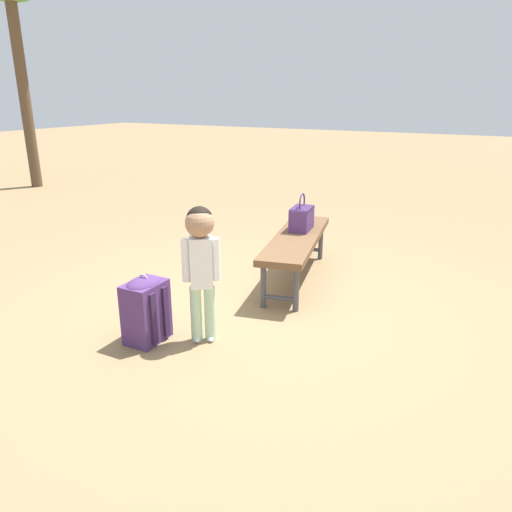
# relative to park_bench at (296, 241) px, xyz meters

# --- Properties ---
(ground_plane) EXTENTS (40.00, 40.00, 0.00)m
(ground_plane) POSITION_rel_park_bench_xyz_m (0.78, -0.02, -0.39)
(ground_plane) COLOR #8C704C
(ground_plane) RESTS_ON ground
(park_bench) EXTENTS (1.65, 0.75, 0.45)m
(park_bench) POSITION_rel_park_bench_xyz_m (0.00, 0.00, 0.00)
(park_bench) COLOR brown
(park_bench) RESTS_ON ground
(handbag) EXTENTS (0.34, 0.23, 0.37)m
(handbag) POSITION_rel_park_bench_xyz_m (-0.21, -0.05, 0.18)
(handbag) COLOR #4C2D66
(handbag) RESTS_ON park_bench
(child_standing) EXTENTS (0.20, 0.23, 1.01)m
(child_standing) POSITION_rel_park_bench_xyz_m (1.43, -0.10, 0.28)
(child_standing) COLOR #B2D8B2
(child_standing) RESTS_ON ground
(backpack_large) EXTENTS (0.31, 0.28, 0.52)m
(backpack_large) POSITION_rel_park_bench_xyz_m (1.63, -0.46, -0.13)
(backpack_large) COLOR #4C2D66
(backpack_large) RESTS_ON ground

